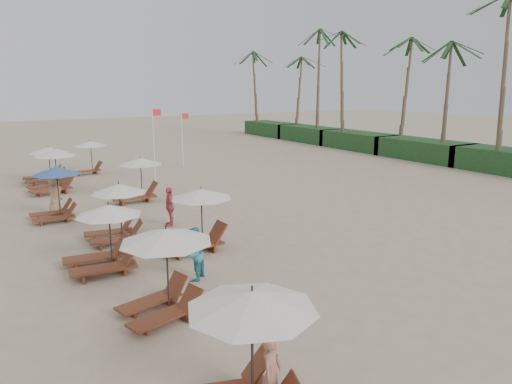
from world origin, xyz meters
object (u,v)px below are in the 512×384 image
lounger_station_3 (115,213)px  beachgoer_near (271,374)px  beachgoer_far_b (55,194)px  flag_pole_near (154,141)px  lounger_station_6 (45,166)px  inland_station_0 (197,217)px  inland_station_1 (137,177)px  lounger_station_1 (161,269)px  lounger_station_5 (51,173)px  lounger_station_0 (243,350)px  lounger_station_4 (54,193)px  beachgoer_far_a (170,206)px  beachgoer_mid_a (194,254)px  lounger_station_2 (102,240)px  inland_station_2 (89,153)px

lounger_station_3 → beachgoer_near: (-0.19, -11.16, -0.35)m
beachgoer_far_b → flag_pole_near: 8.25m
beachgoer_near → lounger_station_6: bearing=55.4°
beachgoer_far_b → beachgoer_near: bearing=-145.1°
inland_station_0 → inland_station_1: (0.47, 8.44, 0.00)m
inland_station_0 → flag_pole_near: flag_pole_near is taller
lounger_station_1 → inland_station_0: lounger_station_1 is taller
beachgoer_near → lounger_station_5: bearing=55.7°
lounger_station_0 → flag_pole_near: (5.85, 21.15, 1.27)m
lounger_station_4 → inland_station_0: size_ratio=0.84×
lounger_station_0 → lounger_station_1: lounger_station_0 is taller
lounger_station_3 → beachgoer_far_a: (2.54, 0.91, -0.27)m
lounger_station_3 → beachgoer_mid_a: 5.05m
lounger_station_2 → beachgoer_far_b: (-0.23, 8.01, -0.04)m
lounger_station_4 → inland_station_1: bearing=19.1°
lounger_station_5 → lounger_station_3: bearing=-85.9°
lounger_station_3 → lounger_station_0: bearing=-93.5°
lounger_station_5 → beachgoer_far_b: size_ratio=1.47×
lounger_station_6 → lounger_station_3: bearing=-87.0°
lounger_station_2 → beachgoer_far_a: bearing=44.2°
inland_station_2 → beachgoer_far_a: size_ratio=1.55×
lounger_station_3 → beachgoer_far_a: size_ratio=1.46×
lounger_station_1 → lounger_station_3: (0.58, 6.63, -0.19)m
lounger_station_3 → beachgoer_far_b: 5.52m
lounger_station_5 → inland_station_2: (3.09, 4.79, 0.33)m
lounger_station_0 → lounger_station_2: 8.38m
beachgoer_near → beachgoer_mid_a: (1.25, 6.23, 0.07)m
lounger_station_5 → flag_pole_near: 6.12m
lounger_station_4 → beachgoer_far_a: lounger_station_4 is taller
lounger_station_4 → beachgoer_near: lounger_station_4 is taller
beachgoer_far_b → inland_station_2: bearing=10.5°
lounger_station_4 → beachgoer_near: (1.31, -15.53, -0.47)m
lounger_station_5 → inland_station_1: size_ratio=0.97×
lounger_station_3 → flag_pole_near: (5.17, 10.14, 1.49)m
lounger_station_3 → flag_pole_near: flag_pole_near is taller
inland_station_0 → beachgoer_far_b: 8.74m
beachgoer_far_a → flag_pole_near: 9.76m
lounger_station_6 → beachgoer_mid_a: lounger_station_6 is taller
lounger_station_0 → lounger_station_2: lounger_station_0 is taller
lounger_station_6 → lounger_station_1: bearing=-89.7°
lounger_station_0 → lounger_station_1: (0.09, 4.38, -0.03)m
lounger_station_5 → beachgoer_far_a: lounger_station_5 is taller
lounger_station_2 → lounger_station_0: bearing=-87.0°
inland_station_2 → beachgoer_mid_a: (-1.27, -20.18, -0.60)m
lounger_station_0 → beachgoer_mid_a: size_ratio=1.52×
lounger_station_1 → beachgoer_mid_a: lounger_station_1 is taller
beachgoer_far_b → lounger_station_0: bearing=-146.8°
beachgoer_mid_a → beachgoer_far_a: (1.48, 5.84, 0.01)m
lounger_station_4 → beachgoer_far_b: size_ratio=1.26×
lounger_station_1 → lounger_station_2: (-0.53, 3.98, -0.30)m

